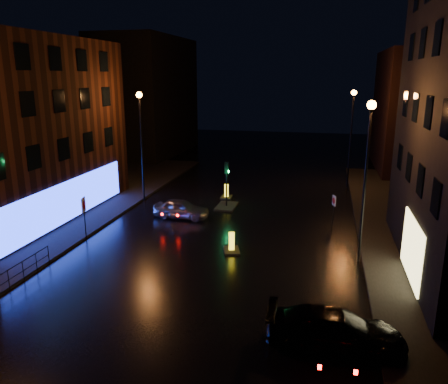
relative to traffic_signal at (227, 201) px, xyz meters
The scene contains 15 objects.
ground 14.06m from the traffic_signal, 85.10° to the right, with size 120.00×120.00×0.00m, color black.
pavement_left 14.14m from the traffic_signal, 154.89° to the right, with size 12.00×44.00×0.15m, color black.
building_far_left 26.50m from the traffic_signal, 125.18° to the left, with size 8.00×16.00×14.00m, color black.
building_far_right 24.83m from the traffic_signal, 48.01° to the left, with size 8.00×14.00×12.00m, color black.
street_lamp_lfar 8.32m from the traffic_signal, behind, with size 0.44×0.44×8.37m.
street_lamp_rnear 13.06m from the traffic_signal, 41.63° to the right, with size 0.44×0.44×8.37m.
street_lamp_rfar 13.06m from the traffic_signal, 41.63° to the left, with size 0.44×0.44×8.37m.
traffic_signal is the anchor object (origin of this frame).
guard_railing 16.47m from the traffic_signal, 114.39° to the right, with size 0.05×6.04×1.00m.
silver_hatchback 4.03m from the traffic_signal, 128.13° to the right, with size 1.53×3.80×1.29m, color #B4B5BC.
dark_sedan 17.88m from the traffic_signal, 64.57° to the right, with size 2.00×4.92×1.43m, color black.
bollard_near 8.51m from the traffic_signal, 75.31° to the right, with size 1.21×1.48×1.12m.
bollard_far 2.55m from the traffic_signal, 103.08° to the left, with size 0.92×1.32×1.12m.
road_sign_left 10.89m from the traffic_signal, 128.36° to the right, with size 0.22×0.63×2.61m.
road_sign_right 8.15m from the traffic_signal, 17.86° to the right, with size 0.23×0.47×2.03m.
Camera 1 is at (5.72, -16.48, 9.54)m, focal length 35.00 mm.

